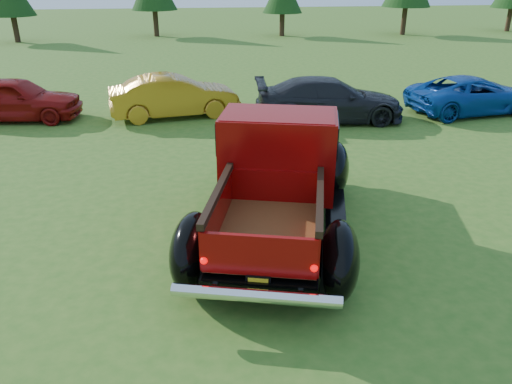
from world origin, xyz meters
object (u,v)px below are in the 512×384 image
Objects in this scene: show_car_red at (15,99)px; pickup_truck at (278,172)px; show_car_yellow at (174,96)px; show_car_grey at (329,100)px; show_car_blue at (473,95)px.

pickup_truck is at bearing -132.80° from show_car_red.
show_car_yellow reaches higher than show_car_grey.
pickup_truck is 1.50× the size of show_car_red.
show_car_grey reaches higher than show_car_blue.
show_car_yellow is at bearing 119.61° from pickup_truck.
show_car_red is 14.89m from show_car_blue.
show_car_red reaches higher than show_car_yellow.
show_car_red is 5.01m from show_car_yellow.
pickup_truck is at bearing -175.12° from show_car_yellow.
show_car_red is 9.95m from show_car_grey.
show_car_yellow is at bearing 76.65° from show_car_blue.
show_car_blue is at bearing -88.20° from show_car_red.
pickup_truck is 8.04m from show_car_yellow.
show_car_yellow is 9.89m from show_car_blue.
show_car_red is at bearing 77.07° from show_car_yellow.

